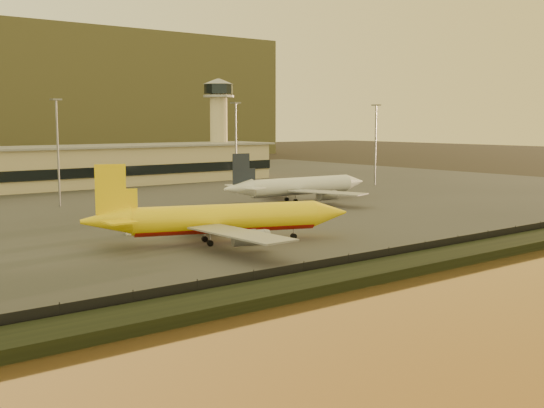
# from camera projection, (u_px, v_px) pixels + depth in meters

# --- Properties ---
(ground) EXTENTS (900.00, 900.00, 0.00)m
(ground) POSITION_uv_depth(u_px,v_px,m) (317.00, 253.00, 105.96)
(ground) COLOR black
(ground) RESTS_ON ground
(embankment) EXTENTS (320.00, 7.00, 1.40)m
(embankment) POSITION_uv_depth(u_px,v_px,m) (401.00, 266.00, 92.65)
(embankment) COLOR black
(embankment) RESTS_ON ground
(tarmac) EXTENTS (320.00, 220.00, 0.20)m
(tarmac) POSITION_uv_depth(u_px,v_px,m) (75.00, 198.00, 179.88)
(tarmac) COLOR #2D2D2D
(tarmac) RESTS_ON ground
(perimeter_fence) EXTENTS (300.00, 0.05, 2.20)m
(perimeter_fence) POSITION_uv_depth(u_px,v_px,m) (379.00, 258.00, 95.69)
(perimeter_fence) COLOR black
(perimeter_fence) RESTS_ON tarmac
(control_tower) EXTENTS (11.20, 11.20, 35.50)m
(control_tower) POSITION_uv_depth(u_px,v_px,m) (219.00, 118.00, 248.43)
(control_tower) COLOR #C3B287
(control_tower) RESTS_ON tarmac
(apron_light_masts) EXTENTS (152.20, 12.20, 25.40)m
(apron_light_masts) POSITION_uv_depth(u_px,v_px,m) (162.00, 140.00, 171.68)
(apron_light_masts) COLOR slate
(apron_light_masts) RESTS_ON tarmac
(dhl_cargo_jet) EXTENTS (43.78, 41.56, 13.51)m
(dhl_cargo_jet) POSITION_uv_depth(u_px,v_px,m) (221.00, 219.00, 112.69)
(dhl_cargo_jet) COLOR yellow
(dhl_cargo_jet) RESTS_ON tarmac
(white_narrowbody_jet) EXTENTS (43.67, 42.57, 12.55)m
(white_narrowbody_jet) POSITION_uv_depth(u_px,v_px,m) (299.00, 187.00, 172.09)
(white_narrowbody_jet) COLOR silver
(white_narrowbody_jet) RESTS_ON tarmac
(gse_vehicle_yellow) EXTENTS (4.09, 2.87, 1.68)m
(gse_vehicle_yellow) POSITION_uv_depth(u_px,v_px,m) (267.00, 220.00, 133.59)
(gse_vehicle_yellow) COLOR yellow
(gse_vehicle_yellow) RESTS_ON tarmac
(gse_vehicle_white) EXTENTS (4.82, 3.46, 1.98)m
(gse_vehicle_white) POSITION_uv_depth(u_px,v_px,m) (138.00, 229.00, 122.23)
(gse_vehicle_white) COLOR silver
(gse_vehicle_white) RESTS_ON tarmac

